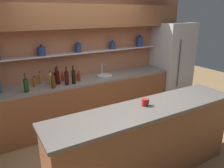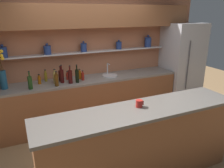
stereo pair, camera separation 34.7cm
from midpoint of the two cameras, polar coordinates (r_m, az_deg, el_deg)
ground_plane at (r=3.69m, az=4.92°, el=-17.58°), size 12.00×12.00×0.00m
back_wall_unit at (r=4.43m, az=-4.39°, el=10.29°), size 5.20×0.44×2.60m
back_counter_unit at (r=4.43m, az=-3.58°, el=-4.34°), size 3.68×0.62×0.92m
island_counter at (r=3.01m, az=10.67°, el=-15.23°), size 2.68×0.61×1.02m
refrigerator at (r=5.43m, az=19.41°, el=4.54°), size 0.81×0.73×1.94m
flower_vase at (r=3.99m, az=-24.54°, el=2.10°), size 0.15×0.14×0.66m
sink_fixture at (r=4.44m, az=1.59°, el=2.36°), size 0.31×0.31×0.25m
bottle_sauce_0 at (r=4.27m, az=-6.11°, el=2.39°), size 0.06×0.06×0.20m
bottle_oil_1 at (r=4.22m, az=-14.71°, el=1.86°), size 0.05×0.05×0.23m
bottle_spirit_2 at (r=4.04m, az=-12.31°, el=1.64°), size 0.07×0.07×0.27m
bottle_sauce_3 at (r=4.08m, az=-16.19°, el=0.97°), size 0.06×0.06×0.18m
bottle_spirit_4 at (r=3.89m, az=-11.87°, el=1.03°), size 0.07×0.07×0.27m
bottle_wine_5 at (r=4.03m, az=-6.69°, el=2.14°), size 0.07×0.07×0.34m
bottle_sauce_6 at (r=4.17m, az=-5.29°, el=2.02°), size 0.06×0.06×0.19m
bottle_wine_7 at (r=4.06m, az=-10.61°, el=2.06°), size 0.07×0.07×0.34m
bottle_wine_8 at (r=4.16m, az=-10.97°, el=2.14°), size 0.08×0.08×0.30m
bottle_wine_9 at (r=3.99m, az=-8.43°, el=1.88°), size 0.08×0.08×0.34m
bottle_wine_10 at (r=3.85m, az=-18.26°, el=0.37°), size 0.07×0.07×0.31m
bottle_sauce_11 at (r=4.25m, az=-9.30°, el=2.01°), size 0.05×0.05×0.17m
coffee_mug at (r=2.79m, az=10.70°, el=-5.11°), size 0.11×0.09×0.09m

